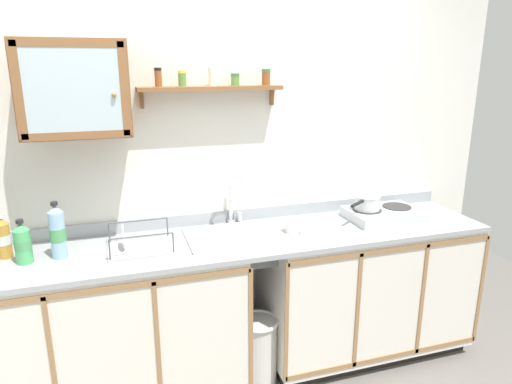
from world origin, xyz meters
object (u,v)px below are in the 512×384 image
sink (235,240)px  bottle_water_blue_2 (58,232)px  bottle_juice_amber_1 (3,238)px  dish_rack (139,246)px  wall_cabinet (75,89)px  saucepan (367,202)px  bottle_soda_green_0 (23,243)px  trash_bin (259,349)px  hot_plate_stove (384,214)px  mug (293,225)px

sink → bottle_water_blue_2: bearing=-178.3°
bottle_juice_amber_1 → dish_rack: 0.70m
wall_cabinet → saucepan: bearing=-2.9°
bottle_soda_green_0 → trash_bin: bottle_soda_green_0 is taller
dish_rack → trash_bin: dish_rack is taller
wall_cabinet → trash_bin: (0.93, -0.26, -1.60)m
bottle_juice_amber_1 → bottle_water_blue_2: size_ratio=0.77×
dish_rack → trash_bin: (0.67, -0.10, -0.74)m
dish_rack → bottle_soda_green_0: bearing=-179.9°
dish_rack → bottle_water_blue_2: bearing=177.9°
sink → bottle_juice_amber_1: bearing=177.3°
hot_plate_stove → bottle_juice_amber_1: 2.29m
bottle_juice_amber_1 → mug: bottle_juice_amber_1 is taller
bottle_juice_amber_1 → bottle_soda_green_0: bearing=-44.0°
hot_plate_stove → bottle_soda_green_0: 2.18m
bottle_soda_green_0 → bottle_juice_amber_1: bottle_juice_amber_1 is taller
bottle_juice_amber_1 → trash_bin: 1.61m
hot_plate_stove → wall_cabinet: wall_cabinet is taller
mug → wall_cabinet: 1.45m
bottle_water_blue_2 → bottle_juice_amber_1: bearing=162.4°
mug → hot_plate_stove: bearing=4.9°
dish_rack → bottle_juice_amber_1: bearing=171.5°
bottle_juice_amber_1 → mug: bearing=-4.2°
bottle_water_blue_2 → wall_cabinet: 0.76m
sink → saucepan: sink is taller
mug → bottle_juice_amber_1: bearing=175.8°
bottle_soda_green_0 → dish_rack: bearing=0.1°
trash_bin → bottle_juice_amber_1: bearing=171.3°
hot_plate_stove → trash_bin: 1.20m
sink → hot_plate_stove: size_ratio=1.21×
hot_plate_stove → mug: size_ratio=4.27×
bottle_juice_amber_1 → sink: bearing=-2.7°
sink → mug: bearing=-9.7°
mug → sink: bearing=170.3°
saucepan → mug: size_ratio=2.49×
sink → bottle_soda_green_0: (-1.15, -0.05, 0.14)m
wall_cabinet → mug: bearing=-8.1°
saucepan → bottle_juice_amber_1: 2.17m
saucepan → sink: bearing=-178.8°
sink → bottle_water_blue_2: sink is taller
hot_plate_stove → wall_cabinet: bearing=176.6°
hot_plate_stove → bottle_soda_green_0: bottle_soda_green_0 is taller
sink → wall_cabinet: bearing=172.6°
sink → hot_plate_stove: sink is taller
wall_cabinet → bottle_water_blue_2: bearing=-138.0°
sink → trash_bin: size_ratio=1.31×
hot_plate_stove → dish_rack: dish_rack is taller
mug → wall_cabinet: (-1.18, 0.17, 0.83)m
hot_plate_stove → dish_rack: size_ratio=1.33×
mug → wall_cabinet: size_ratio=0.20×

